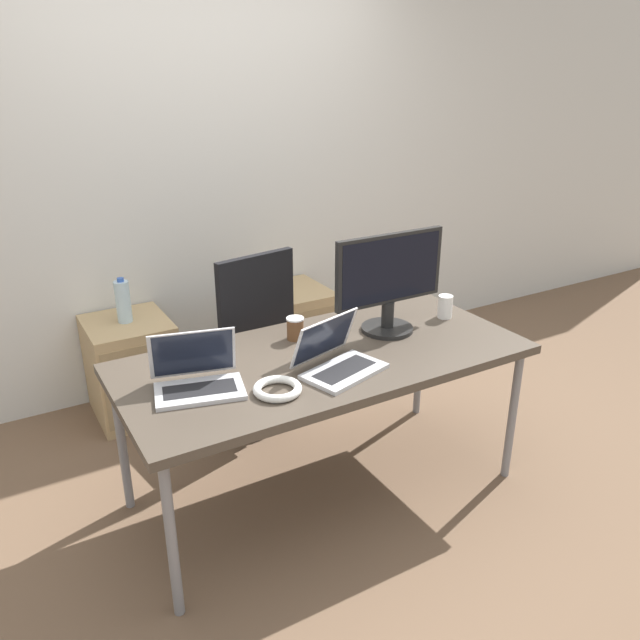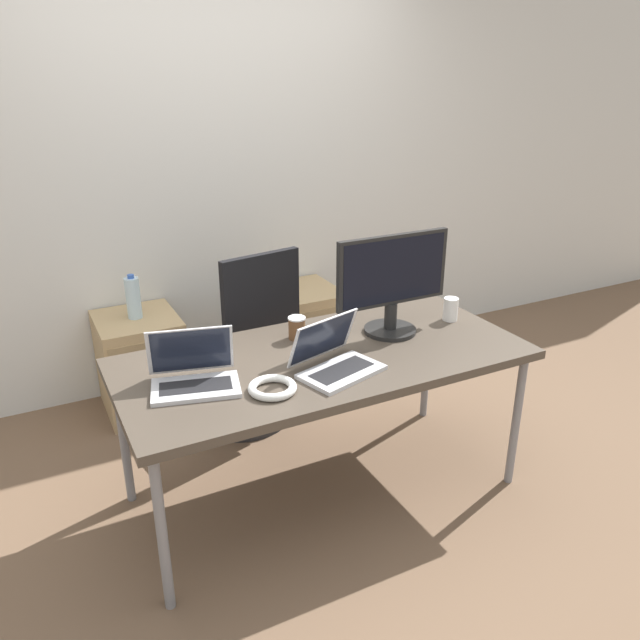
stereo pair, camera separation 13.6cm
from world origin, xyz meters
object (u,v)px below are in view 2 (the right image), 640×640
at_px(coffee_cup_white, 451,309).
at_px(laptop_left, 335,360).
at_px(cabinet_left, 141,363).
at_px(laptop_right, 194,375).
at_px(monitor, 392,282).
at_px(water_bottle, 133,298).
at_px(cable_coil, 272,388).
at_px(coffee_cup_brown, 297,328).
at_px(office_chair, 246,362).
at_px(cabinet_right, 302,331).

bearing_deg(coffee_cup_white, laptop_left, -163.89).
xyz_separation_m(cabinet_left, laptop_right, (-0.00, -1.21, 0.48)).
height_order(laptop_right, monitor, monitor).
relative_size(cabinet_left, laptop_right, 1.50).
relative_size(water_bottle, cable_coil, 1.33).
relative_size(cabinet_left, cable_coil, 3.00).
bearing_deg(water_bottle, cabinet_left, -90.00).
height_order(cabinet_left, coffee_cup_brown, coffee_cup_brown).
xyz_separation_m(office_chair, water_bottle, (-0.49, 0.44, 0.31)).
xyz_separation_m(laptop_right, monitor, (0.98, 0.10, 0.20)).
distance_m(cabinet_left, cable_coil, 1.49).
bearing_deg(laptop_left, cable_coil, -170.63).
bearing_deg(cabinet_left, cable_coil, -79.81).
bearing_deg(laptop_left, cabinet_right, 70.01).
xyz_separation_m(office_chair, coffee_cup_brown, (0.07, -0.54, 0.40)).
bearing_deg(coffee_cup_brown, cabinet_right, 63.28).
xyz_separation_m(cabinet_left, coffee_cup_white, (1.33, -1.12, 0.49)).
bearing_deg(laptop_right, water_bottle, 89.77).
distance_m(coffee_cup_white, cable_coil, 1.11).
height_order(office_chair, cabinet_left, office_chair).
bearing_deg(coffee_cup_white, cabinet_right, 104.20).
xyz_separation_m(office_chair, laptop_left, (0.07, -0.90, 0.39)).
bearing_deg(coffee_cup_brown, monitor, -17.37).
distance_m(monitor, cable_coil, 0.82).
relative_size(water_bottle, laptop_right, 0.67).
height_order(cabinet_right, coffee_cup_brown, coffee_cup_brown).
distance_m(water_bottle, coffee_cup_white, 1.74).
bearing_deg(cabinet_left, office_chair, -42.17).
bearing_deg(coffee_cup_brown, cable_coil, -125.96).
bearing_deg(monitor, coffee_cup_brown, 162.63).
bearing_deg(laptop_right, cabinet_right, 49.00).
distance_m(laptop_left, coffee_cup_brown, 0.37).
height_order(cabinet_left, cable_coil, cable_coil).
bearing_deg(cabinet_left, coffee_cup_white, -40.16).
height_order(water_bottle, cable_coil, water_bottle).
bearing_deg(cable_coil, coffee_cup_brown, 54.04).
relative_size(cabinet_right, monitor, 1.00).
bearing_deg(monitor, laptop_left, -151.31).
xyz_separation_m(laptop_left, coffee_cup_white, (0.77, 0.22, 0.01)).
distance_m(office_chair, cabinet_right, 0.72).
relative_size(cabinet_right, coffee_cup_white, 4.99).
bearing_deg(cabinet_right, cabinet_left, 180.00).
relative_size(monitor, coffee_cup_white, 4.99).
distance_m(cabinet_right, coffee_cup_white, 1.26).
distance_m(office_chair, laptop_right, 0.99).
bearing_deg(laptop_right, cabinet_left, 89.77).
distance_m(office_chair, water_bottle, 0.73).
bearing_deg(cabinet_right, water_bottle, 179.88).
distance_m(water_bottle, laptop_right, 1.21).
bearing_deg(coffee_cup_brown, office_chair, 96.92).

